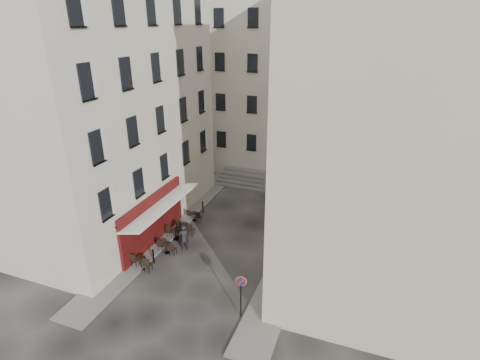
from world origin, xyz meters
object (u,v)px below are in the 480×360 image
at_px(bistro_table_b, 167,247).
at_px(pedestrian, 184,238).
at_px(no_parking_sign, 241,289).
at_px(bistro_table_a, 141,262).

distance_m(bistro_table_b, pedestrian, 1.20).
height_order(no_parking_sign, bistro_table_b, no_parking_sign).
xyz_separation_m(bistro_table_b, pedestrian, (0.82, 0.76, 0.43)).
height_order(bistro_table_a, bistro_table_b, bistro_table_a).
bearing_deg(pedestrian, bistro_table_a, 29.66).
bearing_deg(pedestrian, no_parking_sign, 108.11).
distance_m(no_parking_sign, bistro_table_a, 7.23).
xyz_separation_m(no_parking_sign, bistro_table_a, (-6.93, 1.62, -1.24)).
bearing_deg(no_parking_sign, pedestrian, 125.03).
bearing_deg(bistro_table_b, pedestrian, 42.64).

